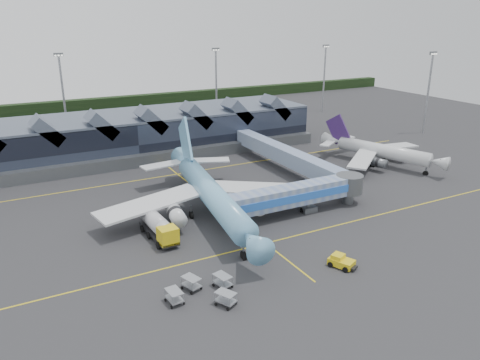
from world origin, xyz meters
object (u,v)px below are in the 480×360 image
main_airliner (210,192)px  jet_bridge (302,194)px  pushback_tug (341,261)px  fuel_truck (157,225)px  regional_jet (379,150)px

main_airliner → jet_bridge: 15.42m
pushback_tug → main_airliner: bearing=84.9°
jet_bridge → pushback_tug: jet_bridge is taller
fuel_truck → pushback_tug: 27.08m
jet_bridge → fuel_truck: size_ratio=2.60×
fuel_truck → pushback_tug: bearing=-49.7°
main_airliner → pushback_tug: size_ratio=10.84×
fuel_truck → main_airliner: bearing=18.2°
main_airliner → jet_bridge: size_ratio=1.58×
regional_jet → pushback_tug: 48.79m
main_airliner → regional_jet: bearing=18.4°
pushback_tug → regional_jet: bearing=16.9°
regional_jet → jet_bridge: 34.33m
pushback_tug → fuel_truck: bearing=109.2°
main_airliner → pushback_tug: main_airliner is taller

